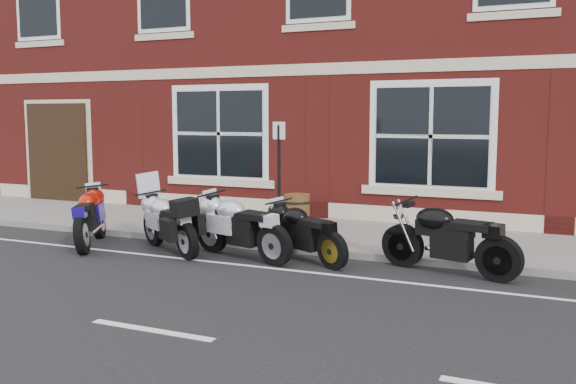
% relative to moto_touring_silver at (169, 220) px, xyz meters
% --- Properties ---
extents(ground, '(80.00, 80.00, 0.00)m').
position_rel_moto_touring_silver_xyz_m(ground, '(2.26, -0.62, -0.56)').
color(ground, black).
rests_on(ground, ground).
extents(sidewalk, '(30.00, 3.00, 0.12)m').
position_rel_moto_touring_silver_xyz_m(sidewalk, '(2.26, 2.38, -0.50)').
color(sidewalk, slate).
rests_on(sidewalk, ground).
extents(kerb, '(30.00, 0.16, 0.12)m').
position_rel_moto_touring_silver_xyz_m(kerb, '(2.26, 0.80, -0.50)').
color(kerb, slate).
rests_on(kerb, ground).
extents(moto_touring_silver, '(1.84, 1.20, 1.37)m').
position_rel_moto_touring_silver_xyz_m(moto_touring_silver, '(0.00, 0.00, 0.00)').
color(moto_touring_silver, black).
rests_on(moto_touring_silver, ground).
extents(moto_sport_red, '(1.20, 1.94, 0.97)m').
position_rel_moto_touring_silver_xyz_m(moto_sport_red, '(-1.61, -0.12, 0.00)').
color(moto_sport_red, black).
rests_on(moto_sport_red, ground).
extents(moto_sport_black, '(1.81, 1.01, 0.89)m').
position_rel_moto_touring_silver_xyz_m(moto_sport_black, '(2.47, 0.27, -0.05)').
color(moto_sport_black, black).
rests_on(moto_sport_black, ground).
extents(moto_sport_silver, '(2.13, 0.82, 0.99)m').
position_rel_moto_touring_silver_xyz_m(moto_sport_silver, '(1.41, 0.05, 0.01)').
color(moto_sport_silver, black).
rests_on(moto_sport_silver, ground).
extents(moto_naked_black, '(2.21, 0.71, 1.01)m').
position_rel_moto_touring_silver_xyz_m(moto_naked_black, '(4.76, 0.40, 0.02)').
color(moto_naked_black, black).
rests_on(moto_naked_black, ground).
extents(barrel_planter, '(0.57, 0.57, 0.63)m').
position_rel_moto_touring_silver_xyz_m(barrel_planter, '(1.18, 2.95, -0.12)').
color(barrel_planter, '#502C15').
rests_on(barrel_planter, sidewalk).
extents(parking_sign, '(0.29, 0.14, 2.16)m').
position_rel_moto_touring_silver_xyz_m(parking_sign, '(1.70, 0.93, 0.81)').
color(parking_sign, black).
rests_on(parking_sign, sidewalk).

